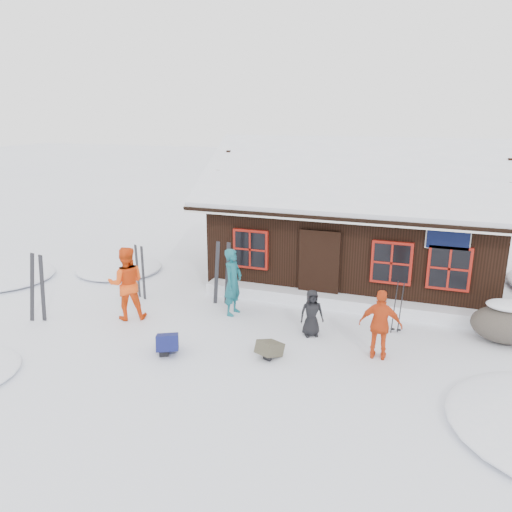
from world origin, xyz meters
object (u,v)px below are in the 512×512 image
Objects in this scene: boulder at (506,323)px; backpack_olive at (270,351)px; skier_orange_left at (127,283)px; ski_poles at (397,308)px; backpack_blue at (168,346)px; skier_teal at (233,282)px; skier_crouched at (312,313)px; skier_orange_right at (381,325)px; ski_pair_left at (37,289)px.

boulder is 2.89× the size of backpack_olive.
skier_orange_left is 6.70m from ski_poles.
skier_orange_left reaches higher than ski_poles.
skier_teal is at bearing 50.95° from backpack_blue.
boulder reaches higher than backpack_olive.
ski_poles is 2.14× the size of backpack_blue.
backpack_olive is at bearing -152.00° from boulder.
skier_crouched is 2.14× the size of backpack_olive.
skier_teal is 4.06m from skier_orange_right.
skier_orange_right is at bearing 1.20° from ski_pair_left.
skier_teal is at bearing 137.52° from skier_crouched.
boulder is 1.15× the size of ski_poles.
ski_poles is at bearing -100.64° from skier_orange_right.
skier_orange_right is 4.63m from backpack_blue.
skier_crouched is 0.85× the size of ski_poles.
skier_crouched is at bearing 7.70° from backpack_blue.
boulder is 0.83× the size of ski_pair_left.
skier_crouched is 3.40m from backpack_blue.
ski_pair_left is at bearing -164.61° from ski_poles.
backpack_olive is at bearing -134.47° from skier_teal.
skier_teal reaches higher than backpack_blue.
skier_teal is at bearing -18.54° from skier_orange_right.
skier_orange_right is 3.21m from boulder.
skier_teal is 6.55m from boulder.
backpack_blue is at bearing -11.39° from ski_pair_left.
skier_teal is 4.13m from ski_poles.
boulder is at bearing 160.47° from skier_orange_left.
boulder is (2.63, 1.80, -0.32)m from skier_orange_right.
ski_poles is (1.88, 0.83, 0.06)m from skier_crouched.
skier_orange_right reaches higher than boulder.
backpack_olive is (4.08, -0.80, -0.80)m from skier_orange_left.
ski_poles is at bearing 161.51° from skier_orange_left.
skier_orange_left reaches higher than skier_crouched.
backpack_olive is at bearing -137.79° from ski_poles.
skier_orange_left is 2.47m from backpack_blue.
boulder is (6.51, 0.60, -0.43)m from skier_teal.
ski_poles is at bearing -3.88° from skier_crouched.
skier_orange_right is 2.92× the size of backpack_olive.
skier_orange_right is 2.43m from backpack_olive.
skier_teal reaches higher than backpack_olive.
skier_teal reaches higher than skier_crouched.
boulder is 2.47× the size of backpack_blue.
backpack_olive is (-2.21, -0.77, -0.63)m from skier_orange_right.
skier_crouched is at bearing 7.88° from ski_pair_left.
skier_orange_left is at bearing 116.76° from backpack_blue.
skier_teal reaches higher than ski_poles.
boulder is 7.70m from backpack_blue.
backpack_blue is at bearing 113.68° from skier_orange_left.
skier_orange_left is 1.24× the size of boulder.
skier_teal is at bearing -174.77° from boulder.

